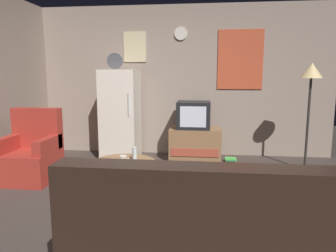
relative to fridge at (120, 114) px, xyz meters
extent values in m
plane|color=#3D332D|center=(1.01, -2.01, -0.75)|extent=(12.00, 12.00, 0.00)
cube|color=gray|center=(1.01, 0.44, 0.55)|extent=(5.20, 0.10, 2.61)
cube|color=#C64C2D|center=(2.01, 0.38, 0.92)|extent=(0.76, 0.02, 1.00)
cube|color=beige|center=(0.18, 0.38, 1.15)|extent=(0.40, 0.02, 0.52)
cylinder|color=silver|center=(0.99, 0.38, 1.36)|extent=(0.22, 0.03, 0.22)
cube|color=silver|center=(0.00, 0.00, 0.00)|extent=(0.60, 0.60, 1.50)
cylinder|color=silver|center=(0.22, -0.30, 0.20)|extent=(0.02, 0.02, 0.36)
cylinder|color=#4C4C51|center=(-0.05, -0.08, 0.89)|extent=(0.26, 0.04, 0.26)
cube|color=#8E6642|center=(1.27, -0.02, -0.48)|extent=(0.84, 0.52, 0.54)
cube|color=#AD4733|center=(1.27, -0.28, -0.56)|extent=(0.76, 0.01, 0.13)
cube|color=black|center=(1.24, -0.02, 0.01)|extent=(0.54, 0.50, 0.44)
cube|color=silver|center=(1.24, -0.27, 0.01)|extent=(0.41, 0.01, 0.33)
cylinder|color=#332D28|center=(2.94, -0.39, -0.74)|extent=(0.24, 0.24, 0.02)
cylinder|color=#332D28|center=(2.94, -0.39, -0.05)|extent=(0.04, 0.04, 1.40)
cone|color=#F2D18C|center=(2.94, -0.39, 0.73)|extent=(0.32, 0.32, 0.22)
cylinder|color=#8E6642|center=(0.53, -1.84, -0.73)|extent=(0.72, 0.72, 0.04)
cylinder|color=#8E6642|center=(0.53, -1.84, -0.53)|extent=(0.24, 0.24, 0.42)
cylinder|color=#8E6642|center=(0.53, -1.84, -0.32)|extent=(0.72, 0.72, 0.04)
cylinder|color=silver|center=(0.64, -1.76, -0.22)|extent=(0.05, 0.05, 0.15)
cylinder|color=silver|center=(0.55, -1.92, -0.25)|extent=(0.08, 0.08, 0.09)
cylinder|color=tan|center=(0.60, -2.03, -0.25)|extent=(0.08, 0.08, 0.09)
cube|color=black|center=(0.66, -1.92, -0.28)|extent=(0.16, 0.10, 0.02)
cube|color=#A52D23|center=(-0.91, -1.31, -0.55)|extent=(0.68, 0.68, 0.40)
cube|color=#A52D23|center=(-0.91, -1.05, -0.07)|extent=(0.68, 0.16, 0.56)
cube|color=#A52D23|center=(-1.19, -1.31, -0.25)|extent=(0.12, 0.60, 0.20)
cube|color=#A52D23|center=(-0.63, -1.31, -0.25)|extent=(0.12, 0.60, 0.20)
cube|color=black|center=(1.41, -3.47, -0.09)|extent=(1.70, 0.20, 0.52)
cube|color=#9B8F60|center=(1.86, -0.07, -0.74)|extent=(0.19, 0.14, 0.03)
cube|color=#337046|center=(1.86, -0.07, -0.72)|extent=(0.17, 0.17, 0.02)
cube|color=#4FBE4E|center=(1.86, -0.07, -0.70)|extent=(0.18, 0.13, 0.02)
camera|label=1|loc=(1.41, -5.14, 0.66)|focal=33.38mm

